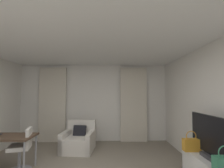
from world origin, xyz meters
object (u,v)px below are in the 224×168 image
(armchair, at_px, (79,141))
(desk_chair, at_px, (22,152))
(tv_flatscreen, at_px, (211,138))
(handbag_primary, at_px, (191,144))

(armchair, bearing_deg, desk_chair, -127.76)
(tv_flatscreen, height_order, handbag_primary, tv_flatscreen)
(armchair, bearing_deg, tv_flatscreen, -38.85)
(desk_chair, bearing_deg, handbag_primary, -7.62)
(armchair, xyz_separation_m, handbag_primary, (2.40, -1.69, 0.40))
(armchair, height_order, tv_flatscreen, tv_flatscreen)
(armchair, height_order, handbag_primary, handbag_primary)
(tv_flatscreen, xyz_separation_m, handbag_primary, (-0.15, 0.36, -0.21))
(armchair, bearing_deg, handbag_primary, -35.09)
(desk_chair, height_order, tv_flatscreen, tv_flatscreen)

